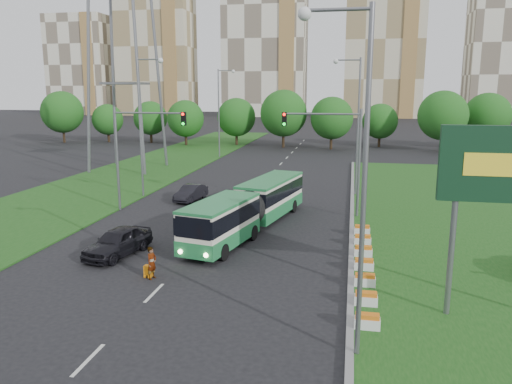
% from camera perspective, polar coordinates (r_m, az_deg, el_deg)
% --- Properties ---
extents(ground, '(360.00, 360.00, 0.00)m').
position_cam_1_polar(ground, '(28.80, -1.40, -7.29)').
color(ground, black).
rests_on(ground, ground).
extents(grass_median, '(14.00, 60.00, 0.15)m').
position_cam_1_polar(grass_median, '(36.53, 21.88, -3.91)').
color(grass_median, '#174B15').
rests_on(grass_median, ground).
extents(median_kerb, '(0.30, 60.00, 0.18)m').
position_cam_1_polar(median_kerb, '(35.82, 10.90, -3.54)').
color(median_kerb, gray).
rests_on(median_kerb, ground).
extents(left_verge, '(12.00, 110.00, 0.10)m').
position_cam_1_polar(left_verge, '(57.60, -13.69, 2.04)').
color(left_verge, '#174B15').
rests_on(left_verge, ground).
extents(lane_markings, '(0.20, 100.00, 0.01)m').
position_cam_1_polar(lane_markings, '(48.35, 0.18, 0.52)').
color(lane_markings, beige).
rests_on(lane_markings, ground).
extents(flower_planters, '(1.10, 13.70, 0.60)m').
position_cam_1_polar(flower_planters, '(26.74, 12.24, -8.06)').
color(flower_planters, silver).
rests_on(flower_planters, grass_median).
extents(traffic_mast_median, '(5.76, 0.32, 8.00)m').
position_cam_1_polar(traffic_mast_median, '(36.83, 9.24, 5.28)').
color(traffic_mast_median, slate).
rests_on(traffic_mast_median, ground).
extents(traffic_mast_left, '(5.76, 0.32, 8.00)m').
position_cam_1_polar(traffic_mast_left, '(39.33, -13.56, 5.50)').
color(traffic_mast_left, slate).
rests_on(traffic_mast_left, ground).
extents(street_lamps, '(36.00, 60.00, 12.00)m').
position_cam_1_polar(street_lamps, '(37.80, -2.66, 6.57)').
color(street_lamps, slate).
rests_on(street_lamps, ground).
extents(tree_line, '(120.00, 8.00, 9.00)m').
position_cam_1_polar(tree_line, '(81.85, 13.96, 7.94)').
color(tree_line, '#195416').
rests_on(tree_line, ground).
extents(apartment_tower_west, '(26.00, 15.00, 48.00)m').
position_cam_1_polar(apartment_tower_west, '(190.84, -11.33, 15.86)').
color(apartment_tower_west, beige).
rests_on(apartment_tower_west, ground).
extents(apartment_tower_cwest, '(28.00, 15.00, 52.00)m').
position_cam_1_polar(apartment_tower_cwest, '(180.04, 1.07, 16.98)').
color(apartment_tower_cwest, silver).
rests_on(apartment_tower_cwest, ground).
extents(apartment_tower_ceast, '(25.00, 15.00, 50.00)m').
position_cam_1_polar(apartment_tower_ceast, '(177.53, 14.45, 16.38)').
color(apartment_tower_ceast, beige).
rests_on(apartment_tower_ceast, ground).
extents(midrise_west, '(22.00, 14.00, 36.00)m').
position_cam_1_polar(midrise_west, '(203.55, -19.33, 13.48)').
color(midrise_west, silver).
rests_on(midrise_west, ground).
extents(articulated_bus, '(2.40, 15.37, 2.53)m').
position_cam_1_polar(articulated_bus, '(33.61, -0.88, -1.76)').
color(articulated_bus, silver).
rests_on(articulated_bus, ground).
extents(car_left_near, '(2.87, 5.02, 1.61)m').
position_cam_1_polar(car_left_near, '(29.71, -15.50, -5.50)').
color(car_left_near, black).
rests_on(car_left_near, ground).
extents(car_left_far, '(2.02, 4.21, 1.33)m').
position_cam_1_polar(car_left_far, '(42.95, -7.46, -0.10)').
color(car_left_far, black).
rests_on(car_left_far, ground).
extents(pedestrian, '(0.55, 0.69, 1.67)m').
position_cam_1_polar(pedestrian, '(25.73, -11.83, -7.93)').
color(pedestrian, gray).
rests_on(pedestrian, ground).
extents(shopping_trolley, '(0.36, 0.38, 0.62)m').
position_cam_1_polar(shopping_trolley, '(26.16, -12.24, -8.84)').
color(shopping_trolley, orange).
rests_on(shopping_trolley, ground).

